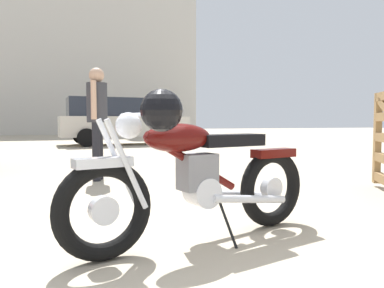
% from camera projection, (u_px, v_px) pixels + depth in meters
% --- Properties ---
extents(ground_plane, '(80.00, 80.00, 0.00)m').
position_uv_depth(ground_plane, '(151.00, 256.00, 2.39)').
color(ground_plane, tan).
extents(vintage_motorcycle, '(2.04, 0.86, 1.07)m').
position_uv_depth(vintage_motorcycle, '(195.00, 175.00, 2.62)').
color(vintage_motorcycle, black).
rests_on(vintage_motorcycle, ground_plane).
extents(bystander, '(0.30, 0.44, 1.66)m').
position_uv_depth(bystander, '(97.00, 112.00, 5.43)').
color(bystander, black).
rests_on(bystander, ground_plane).
extents(dark_sedan_left, '(4.83, 2.26, 1.74)m').
position_uv_depth(dark_sedan_left, '(121.00, 120.00, 13.93)').
color(dark_sedan_left, black).
rests_on(dark_sedan_left, ground_plane).
extents(industrial_building, '(19.02, 14.64, 24.05)m').
position_uv_depth(industrial_building, '(65.00, 65.00, 30.66)').
color(industrial_building, beige).
rests_on(industrial_building, ground_plane).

